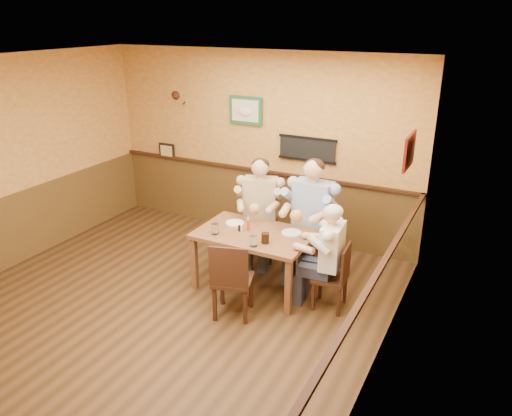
{
  "coord_description": "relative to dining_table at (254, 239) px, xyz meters",
  "views": [
    {
      "loc": [
        3.32,
        -4.08,
        3.25
      ],
      "look_at": [
        0.8,
        0.85,
        1.1
      ],
      "focal_mm": 35.0,
      "sensor_mm": 36.0,
      "label": 1
    }
  ],
  "objects": [
    {
      "name": "chair_right_end",
      "position": [
        1.01,
        -0.03,
        -0.25
      ],
      "size": [
        0.4,
        0.4,
        0.82
      ],
      "primitive_type": null,
      "rotation": [
        0.0,
        0.0,
        -1.5
      ],
      "color": "#391F12",
      "rests_on": "ground"
    },
    {
      "name": "room",
      "position": [
        -0.61,
        -0.73,
        1.03
      ],
      "size": [
        5.02,
        5.03,
        2.81
      ],
      "color": "#372210",
      "rests_on": "ground"
    },
    {
      "name": "water_glass_mid",
      "position": [
        0.17,
        -0.35,
        0.16
      ],
      "size": [
        0.11,
        0.11,
        0.13
      ],
      "primitive_type": "cylinder",
      "rotation": [
        0.0,
        0.0,
        -0.41
      ],
      "color": "white",
      "rests_on": "dining_table"
    },
    {
      "name": "water_glass_left",
      "position": [
        -0.41,
        -0.26,
        0.16
      ],
      "size": [
        0.12,
        0.12,
        0.13
      ],
      "primitive_type": "cylinder",
      "rotation": [
        0.0,
        0.0,
        0.36
      ],
      "color": "silver",
      "rests_on": "dining_table"
    },
    {
      "name": "pepper_shaker",
      "position": [
        -0.18,
        -0.04,
        0.13
      ],
      "size": [
        0.04,
        0.04,
        0.08
      ],
      "primitive_type": "cylinder",
      "rotation": [
        0.0,
        0.0,
        0.36
      ],
      "color": "black",
      "rests_on": "dining_table"
    },
    {
      "name": "chair_back_left",
      "position": [
        -0.29,
        0.74,
        -0.2
      ],
      "size": [
        0.53,
        0.53,
        0.93
      ],
      "primitive_type": null,
      "rotation": [
        0.0,
        0.0,
        0.29
      ],
      "color": "#391F12",
      "rests_on": "ground"
    },
    {
      "name": "salt_shaker",
      "position": [
        -0.17,
        -0.03,
        0.13
      ],
      "size": [
        0.03,
        0.03,
        0.08
      ],
      "primitive_type": "cylinder",
      "rotation": [
        0.0,
        0.0,
        -0.02
      ],
      "color": "white",
      "rests_on": "dining_table"
    },
    {
      "name": "diner_tan_shirt",
      "position": [
        -0.29,
        0.74,
        0.0
      ],
      "size": [
        0.76,
        0.76,
        1.32
      ],
      "primitive_type": null,
      "rotation": [
        0.0,
        0.0,
        0.29
      ],
      "color": "#CBB48B",
      "rests_on": "ground"
    },
    {
      "name": "diner_white_elder",
      "position": [
        1.01,
        -0.03,
        -0.08
      ],
      "size": [
        0.58,
        0.58,
        1.16
      ],
      "primitive_type": null,
      "rotation": [
        0.0,
        0.0,
        -1.5
      ],
      "color": "silver",
      "rests_on": "ground"
    },
    {
      "name": "chair_back_right",
      "position": [
        0.51,
        0.65,
        -0.16
      ],
      "size": [
        0.49,
        0.49,
        1.0
      ],
      "primitive_type": null,
      "rotation": [
        0.0,
        0.0,
        -0.05
      ],
      "color": "#391F12",
      "rests_on": "ground"
    },
    {
      "name": "hot_sauce_bottle",
      "position": [
        -0.1,
        0.02,
        0.17
      ],
      "size": [
        0.05,
        0.05,
        0.16
      ],
      "primitive_type": "cylinder",
      "rotation": [
        0.0,
        0.0,
        -0.21
      ],
      "color": "#B63713",
      "rests_on": "dining_table"
    },
    {
      "name": "diner_blue_polo",
      "position": [
        0.51,
        0.65,
        0.06
      ],
      "size": [
        0.69,
        0.69,
        1.43
      ],
      "primitive_type": null,
      "rotation": [
        0.0,
        0.0,
        -0.05
      ],
      "color": "#87A2CB",
      "rests_on": "ground"
    },
    {
      "name": "plate_far_right",
      "position": [
        0.42,
        0.19,
        0.1
      ],
      "size": [
        0.27,
        0.27,
        0.02
      ],
      "primitive_type": "cylinder",
      "rotation": [
        0.0,
        0.0,
        -0.12
      ],
      "color": "white",
      "rests_on": "dining_table"
    },
    {
      "name": "plate_far_left",
      "position": [
        -0.35,
        0.14,
        0.1
      ],
      "size": [
        0.26,
        0.26,
        0.02
      ],
      "primitive_type": "cylinder",
      "rotation": [
        0.0,
        0.0,
        -0.09
      ],
      "color": "silver",
      "rests_on": "dining_table"
    },
    {
      "name": "cola_tumbler",
      "position": [
        0.25,
        -0.21,
        0.15
      ],
      "size": [
        0.11,
        0.11,
        0.12
      ],
      "primitive_type": "cylinder",
      "rotation": [
        0.0,
        0.0,
        -0.21
      ],
      "color": "black",
      "rests_on": "dining_table"
    },
    {
      "name": "dining_table",
      "position": [
        0.0,
        0.0,
        0.0
      ],
      "size": [
        1.4,
        0.9,
        0.75
      ],
      "color": "brown",
      "rests_on": "ground"
    },
    {
      "name": "chair_near_side",
      "position": [
        0.07,
        -0.67,
        -0.19
      ],
      "size": [
        0.54,
        0.54,
        0.94
      ],
      "primitive_type": null,
      "rotation": [
        0.0,
        0.0,
        3.44
      ],
      "color": "#391F12",
      "rests_on": "ground"
    }
  ]
}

